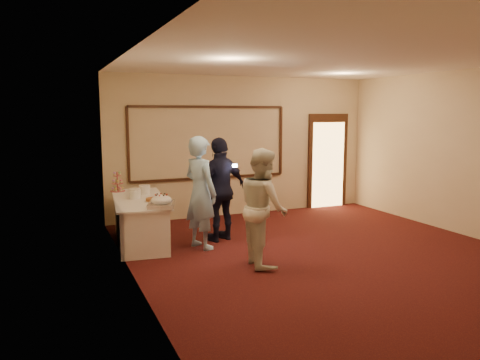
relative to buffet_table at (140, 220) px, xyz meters
name	(u,v)px	position (x,y,z in m)	size (l,w,h in m)	color
floor	(333,258)	(2.57, -2.07, -0.39)	(7.00, 7.00, 0.00)	black
room_walls	(337,127)	(2.57, -2.07, 1.64)	(6.04, 7.04, 3.02)	beige
wall_molding	(209,143)	(1.77, 1.40, 1.21)	(3.45, 0.04, 1.55)	black
doorway	(328,161)	(4.72, 1.38, 0.69)	(1.05, 0.07, 2.20)	black
buffet_table	(140,220)	(0.00, 0.00, 0.00)	(1.08, 2.27, 0.77)	white
pavlova_tray	(161,202)	(0.18, -0.89, 0.47)	(0.52, 0.61, 0.20)	#AFB1B7
cupcake_stand	(117,184)	(-0.23, 0.88, 0.52)	(0.27, 0.27, 0.40)	#C85359
plate_stack_a	(135,194)	(-0.07, -0.01, 0.47)	(0.21, 0.21, 0.17)	white
plate_stack_b	(145,190)	(0.17, 0.35, 0.47)	(0.20, 0.20, 0.17)	white
tart	(154,200)	(0.17, -0.39, 0.41)	(0.30, 0.30, 0.06)	white
man	(200,193)	(0.87, -0.75, 0.54)	(0.68, 0.44, 1.86)	#95C3EC
woman	(263,207)	(1.45, -1.91, 0.48)	(0.84, 0.65, 1.73)	white
guest	(221,189)	(1.34, -0.44, 0.52)	(1.06, 0.44, 1.81)	black
camera_flash	(235,166)	(1.50, -0.68, 0.95)	(0.07, 0.04, 0.05)	white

